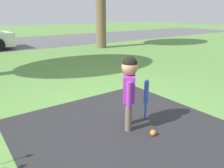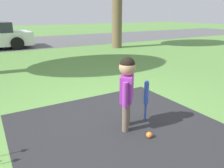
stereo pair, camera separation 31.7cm
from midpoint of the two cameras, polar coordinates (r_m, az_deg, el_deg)
The scene contains 5 objects.
ground_plane at distance 3.49m, azimuth 2.53°, elevation -9.00°, with size 60.00×60.00×0.00m, color #5B8C42.
street_strip at distance 13.45m, azimuth -23.31°, elevation 9.82°, with size 40.00×6.00×0.01m.
child at distance 2.97m, azimuth 6.98°, elevation 0.09°, with size 0.31×0.34×1.04m.
baseball_bat at distance 3.33m, azimuth 11.64°, elevation -2.87°, with size 0.07×0.07×0.65m.
sports_ball at distance 3.05m, azimuth 12.75°, elevation -12.92°, with size 0.08×0.08×0.08m.
Camera 2 is at (-1.57, -2.69, 1.59)m, focal length 35.00 mm.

